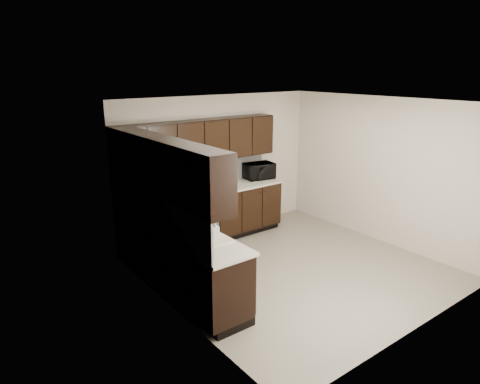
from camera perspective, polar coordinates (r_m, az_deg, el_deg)
name	(u,v)px	position (r m, az deg, el deg)	size (l,w,h in m)	color
floor	(293,269)	(6.68, 7.13, -10.10)	(4.00, 4.00, 0.00)	gray
ceiling	(300,102)	(6.00, 7.98, 11.80)	(4.00, 4.00, 0.00)	white
wall_back	(218,166)	(7.73, -2.91, 3.54)	(4.00, 0.02, 2.50)	beige
wall_left	(174,219)	(5.08, -8.83, -3.52)	(0.02, 4.00, 2.50)	beige
wall_right	(380,171)	(7.72, 18.20, 2.73)	(0.02, 4.00, 2.50)	beige
wall_front	(426,231)	(5.08, 23.55, -4.75)	(4.00, 0.02, 2.50)	beige
lower_cabinets	(198,237)	(6.74, -5.62, -5.93)	(3.00, 2.80, 0.90)	black
countertop	(197,206)	(6.56, -5.75, -1.85)	(3.03, 2.83, 0.04)	beige
backsplash	(177,189)	(6.56, -8.34, 0.43)	(3.00, 2.80, 0.48)	beige
upper_cabinets	(187,151)	(6.38, -7.14, 5.48)	(3.00, 2.80, 0.70)	black
dishwasher	(204,219)	(7.08, -4.82, -3.64)	(0.58, 0.04, 0.78)	beige
sink	(198,242)	(5.35, -5.58, -6.59)	(0.54, 0.82, 0.42)	beige
microwave	(259,171)	(8.01, 2.53, 2.83)	(0.54, 0.37, 0.30)	black
soap_bottle_a	(215,229)	(5.32, -3.33, -4.91)	(0.08, 0.09, 0.19)	gray
soap_bottle_b	(173,224)	(5.45, -8.96, -4.19)	(0.10, 0.10, 0.25)	gray
toaster_oven	(133,196)	(6.77, -14.06, -0.58)	(0.34, 0.25, 0.22)	silver
storage_bin	(175,214)	(5.88, -8.67, -2.96)	(0.48, 0.35, 0.19)	silver
blue_pitcher	(202,227)	(5.21, -5.04, -4.71)	(0.21, 0.21, 0.31)	#101E93
teal_tumbler	(157,202)	(6.48, -11.04, -1.26)	(0.08, 0.08, 0.18)	#0C8E81
paper_towel_roll	(153,199)	(6.44, -11.56, -0.94)	(0.13, 0.13, 0.28)	silver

